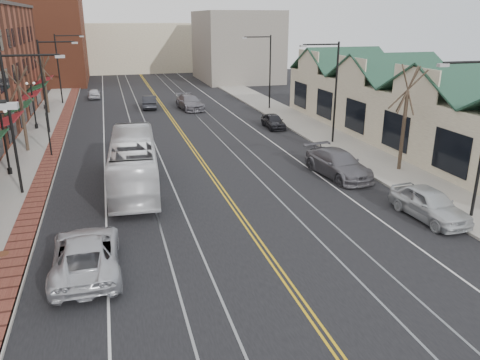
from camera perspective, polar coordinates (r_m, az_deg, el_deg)
ground at (r=16.88m, az=9.22°, el=-16.85°), size 160.00×160.00×0.00m
sidewalk_left at (r=34.21m, az=-24.87°, el=0.69°), size 4.00×120.00×0.15m
sidewalk_right at (r=38.28m, az=13.19°, el=3.81°), size 4.00×120.00×0.15m
building_right at (r=40.99m, az=20.87°, el=7.25°), size 8.00×36.00×4.60m
backdrop_left at (r=82.90m, az=-23.47°, el=15.64°), size 14.00×18.00×14.00m
backdrop_mid at (r=97.60m, az=-12.57°, el=15.52°), size 22.00×14.00×9.00m
backdrop_right at (r=80.22m, az=-0.45°, el=15.99°), size 12.00×16.00×11.00m
streetlight_l_1 at (r=29.08m, az=-25.45°, el=7.74°), size 3.33×0.25×8.00m
streetlight_l_2 at (r=44.79m, az=-22.40°, el=11.53°), size 3.33×0.25×8.00m
streetlight_l_3 at (r=60.65m, az=-20.91°, el=13.34°), size 3.33×0.25×8.00m
streetlight_r_0 at (r=25.53m, az=27.17°, el=6.13°), size 3.33×0.25×8.00m
streetlight_r_1 at (r=38.63m, az=11.05°, el=11.59°), size 3.33×0.25×8.00m
streetlight_r_2 at (r=53.34m, az=3.23°, el=13.89°), size 3.33×0.25×8.00m
lamppost_l_2 at (r=33.81m, az=-26.70°, el=3.99°), size 0.84×0.28×4.27m
lamppost_l_3 at (r=47.36m, az=-23.85°, el=8.21°), size 0.84×0.28×4.27m
tree_left_near at (r=39.30m, az=-25.08°, el=8.05°), size 1.78×1.37×6.48m
tree_left_far at (r=55.02m, az=-22.67°, el=10.81°), size 1.66×1.28×6.02m
tree_right_mid at (r=32.77m, az=19.45°, el=7.31°), size 1.90×1.46×6.93m
manhole_far at (r=23.02m, az=-27.05°, el=-8.03°), size 0.60×0.60×0.02m
traffic_signal at (r=37.29m, az=-22.39°, el=6.07°), size 0.18×0.15×3.80m
transit_bus at (r=29.24m, az=-12.85°, el=2.16°), size 3.32×11.35×3.12m
parked_suv at (r=20.19m, az=-18.25°, el=-8.56°), size 2.64×5.72×1.59m
parked_car_a at (r=25.97m, az=22.09°, el=-2.70°), size 2.20×4.90×1.63m
parked_car_b at (r=26.18m, az=21.78°, el=-2.86°), size 1.51×4.05×1.32m
parked_car_c at (r=31.28m, az=11.86°, el=1.95°), size 3.01×6.01×1.68m
parked_car_d at (r=44.62m, az=4.09°, el=7.19°), size 1.73×3.98×1.34m
distant_car_left at (r=55.62m, az=-10.96°, el=9.33°), size 1.98×4.58×1.47m
distant_car_right at (r=54.13m, az=-6.15°, el=9.38°), size 2.89×5.78×1.61m
distant_car_far at (r=64.28m, az=-17.36°, el=10.03°), size 1.59×3.88×1.32m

